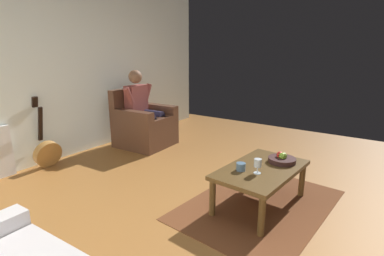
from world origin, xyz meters
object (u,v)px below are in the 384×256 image
at_px(person_seated, 142,106).
at_px(coffee_table, 261,173).
at_px(guitar, 47,151).
at_px(armchair, 143,126).
at_px(candle_jar, 241,167).
at_px(wine_glass_near, 258,164).
at_px(fruit_bowl, 282,159).

bearing_deg(person_seated, coffee_table, 68.39).
relative_size(coffee_table, guitar, 1.13).
relative_size(armchair, person_seated, 0.75).
distance_m(armchair, person_seated, 0.34).
relative_size(person_seated, candle_jar, 13.60).
height_order(person_seated, guitar, person_seated).
bearing_deg(wine_glass_near, fruit_bowl, 166.62).
xyz_separation_m(armchair, person_seated, (0.00, -0.00, 0.34)).
bearing_deg(person_seated, fruit_bowl, 74.85).
distance_m(armchair, candle_jar, 2.41).
bearing_deg(guitar, armchair, 164.62).
distance_m(guitar, fruit_bowl, 3.01).
relative_size(armchair, guitar, 0.97).
xyz_separation_m(armchair, fruit_bowl, (0.53, 2.47, 0.11)).
xyz_separation_m(armchair, wine_glass_near, (0.94, 2.37, 0.17)).
relative_size(wine_glass_near, candle_jar, 1.59).
xyz_separation_m(person_seated, coffee_table, (0.79, 2.35, -0.31)).
distance_m(wine_glass_near, fruit_bowl, 0.43).
bearing_deg(armchair, guitar, -18.37).
height_order(coffee_table, candle_jar, candle_jar).
height_order(coffee_table, fruit_bowl, fruit_bowl).
distance_m(person_seated, fruit_bowl, 2.54).
bearing_deg(guitar, fruit_bowl, 107.57).
distance_m(coffee_table, fruit_bowl, 0.30).
height_order(armchair, wine_glass_near, armchair).
xyz_separation_m(fruit_bowl, candle_jar, (0.43, -0.26, 0.00)).
relative_size(guitar, fruit_bowl, 3.40).
bearing_deg(guitar, coffee_table, 103.23).
height_order(person_seated, candle_jar, person_seated).
bearing_deg(candle_jar, coffee_table, 141.38).
xyz_separation_m(person_seated, fruit_bowl, (0.53, 2.47, -0.22)).
bearing_deg(wine_glass_near, person_seated, -111.67).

